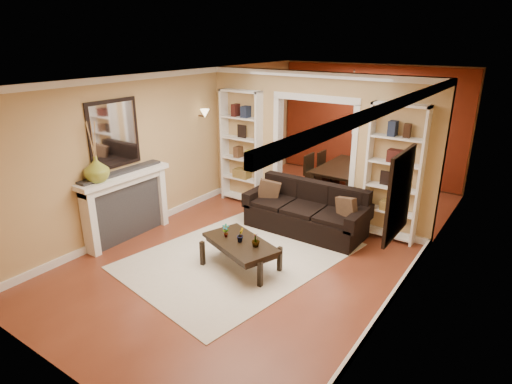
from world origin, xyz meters
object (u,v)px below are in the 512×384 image
Objects in this scene: bookshelf_left at (242,148)px; fireplace at (128,206)px; bookshelf_right at (394,174)px; dining_table at (346,179)px; coffee_table at (241,255)px; sofa at (306,209)px.

bookshelf_left reaches higher than fireplace.
bookshelf_right reaches higher than dining_table.
bookshelf_left is 1.00× the size of bookshelf_right.
coffee_table is 4.00m from dining_table.
dining_table is (-0.22, 2.29, -0.12)m from sofa.
bookshelf_left is 3.10m from bookshelf_right.
sofa is 1.72m from coffee_table.
coffee_table is at bearing -179.12° from dining_table.
fireplace is (-0.54, -2.53, -0.57)m from bookshelf_left.
sofa is 1.27× the size of fireplace.
bookshelf_right reaches higher than fireplace.
sofa is 2.03m from bookshelf_left.
bookshelf_right is (1.29, 0.58, 0.73)m from sofa.
fireplace is (-2.35, -1.95, 0.16)m from sofa.
bookshelf_right is at bearing 34.80° from fireplace.
bookshelf_left is 1.35× the size of fireplace.
bookshelf_left is at bearing 137.31° from dining_table.
coffee_table is at bearing 6.51° from fireplace.
fireplace is at bearing 153.45° from dining_table.
bookshelf_right is at bearing -138.43° from dining_table.
sofa is 3.05m from fireplace.
bookshelf_right reaches higher than sofa.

